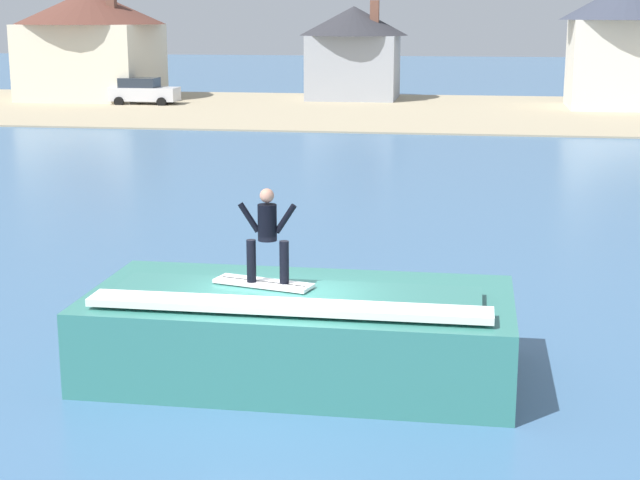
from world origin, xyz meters
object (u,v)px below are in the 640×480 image
wave_crest (300,332)px  surfer (267,231)px  car_near_shore (143,91)px  house_with_chimney (91,40)px  house_small_cottage (354,48)px  house_gabled_white (627,37)px  surfboard (263,283)px

wave_crest → surfer: (-0.51, -0.20, 1.82)m
car_near_shore → house_with_chimney: (-5.05, 3.84, 3.31)m
surfer → house_with_chimney: bearing=114.6°
house_with_chimney → house_small_cottage: size_ratio=1.38×
wave_crest → car_near_shore: 52.21m
surfer → car_near_shore: (-18.93, 48.65, -1.63)m
house_with_chimney → house_gabled_white: bearing=-2.6°
house_gabled_white → car_near_shore: bearing=-176.1°
car_near_shore → house_gabled_white: house_gabled_white is taller
surfer → house_small_cottage: house_small_cottage is taller
wave_crest → car_near_shore: (-19.44, 48.46, 0.18)m
car_near_shore → house_with_chimney: house_with_chimney is taller
surfboard → surfer: surfer is taller
surfboard → house_small_cottage: size_ratio=0.23×
surfboard → house_gabled_white: (12.88, 50.75, 2.94)m
car_near_shore → house_small_cottage: size_ratio=0.59×
surfer → house_small_cottage: size_ratio=0.21×
house_small_cottage → house_gabled_white: bearing=-13.2°
car_near_shore → house_gabled_white: 32.00m
wave_crest → surfboard: surfboard is taller
wave_crest → surfboard: bearing=-167.2°
house_with_chimney → wave_crest: bearing=-64.9°
car_near_shore → house_small_cottage: (13.56, 6.41, 2.74)m
surfboard → house_gabled_white: size_ratio=0.21×
wave_crest → car_near_shore: bearing=111.9°
house_with_chimney → house_gabled_white: 36.81m
surfer → house_gabled_white: size_ratio=0.19×
car_near_shore → house_with_chimney: bearing=142.8°
house_with_chimney → house_small_cottage: bearing=7.9°
surfboard → wave_crest: bearing=12.8°
wave_crest → house_small_cottage: house_small_cottage is taller
house_with_chimney → house_small_cottage: house_with_chimney is taller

